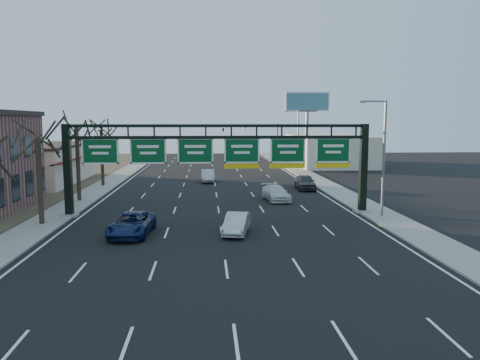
{
  "coord_description": "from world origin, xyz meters",
  "views": [
    {
      "loc": [
        -0.92,
        -28.84,
        7.39
      ],
      "look_at": [
        1.43,
        4.45,
        3.2
      ],
      "focal_mm": 35.0,
      "sensor_mm": 36.0,
      "label": 1
    }
  ],
  "objects": [
    {
      "name": "sign_gantry",
      "position": [
        0.16,
        8.0,
        4.63
      ],
      "size": [
        24.6,
        1.2,
        7.2
      ],
      "color": "black",
      "rests_on": "ground"
    },
    {
      "name": "cream_strip",
      "position": [
        -21.48,
        29.0,
        2.36
      ],
      "size": [
        10.9,
        18.4,
        4.7
      ],
      "color": "beige",
      "rests_on": "ground"
    },
    {
      "name": "sidewalk_right",
      "position": [
        12.8,
        20.0,
        0.06
      ],
      "size": [
        3.0,
        120.0,
        0.12
      ],
      "primitive_type": "cube",
      "color": "gray",
      "rests_on": "ground"
    },
    {
      "name": "car_silver_distant",
      "position": [
        -0.83,
        28.25,
        0.74
      ],
      "size": [
        1.58,
        4.52,
        1.49
      ],
      "primitive_type": "imported",
      "rotation": [
        0.0,
        0.0,
        0.0
      ],
      "color": "#A7A6AB",
      "rests_on": "ground"
    },
    {
      "name": "car_silver_sedan",
      "position": [
        1.0,
        1.44,
        0.67
      ],
      "size": [
        2.21,
        4.27,
        1.34
      ],
      "primitive_type": "imported",
      "rotation": [
        0.0,
        0.0,
        -0.2
      ],
      "color": "#B5B6BB",
      "rests_on": "ground"
    },
    {
      "name": "tree_gantry",
      "position": [
        -12.8,
        5.0,
        7.11
      ],
      "size": [
        3.6,
        3.6,
        8.48
      ],
      "color": "#2C2418",
      "rests_on": "sidewalk_left"
    },
    {
      "name": "ground",
      "position": [
        0.0,
        0.0,
        0.0
      ],
      "size": [
        160.0,
        160.0,
        0.0
      ],
      "primitive_type": "plane",
      "color": "black",
      "rests_on": "ground"
    },
    {
      "name": "billboard_right",
      "position": [
        15.0,
        44.98,
        9.06
      ],
      "size": [
        7.0,
        0.5,
        12.0
      ],
      "color": "slate",
      "rests_on": "ground"
    },
    {
      "name": "car_grey_far",
      "position": [
        9.76,
        21.14,
        0.81
      ],
      "size": [
        2.13,
        4.85,
        1.63
      ],
      "primitive_type": "imported",
      "rotation": [
        0.0,
        0.0,
        -0.04
      ],
      "color": "#383A3C",
      "rests_on": "ground"
    },
    {
      "name": "car_white_wagon",
      "position": [
        5.5,
        14.26,
        0.7
      ],
      "size": [
        2.59,
        5.04,
        1.4
      ],
      "primitive_type": "imported",
      "rotation": [
        0.0,
        0.0,
        0.13
      ],
      "color": "silver",
      "rests_on": "ground"
    },
    {
      "name": "sidewalk_left",
      "position": [
        -12.8,
        20.0,
        0.06
      ],
      "size": [
        3.0,
        120.0,
        0.12
      ],
      "primitive_type": "cube",
      "color": "gray",
      "rests_on": "ground"
    },
    {
      "name": "traffic_signal_mast",
      "position": [
        5.69,
        55.0,
        5.5
      ],
      "size": [
        10.16,
        0.54,
        7.0
      ],
      "color": "black",
      "rests_on": "ground"
    },
    {
      "name": "lane_markings",
      "position": [
        0.0,
        20.0,
        0.01
      ],
      "size": [
        21.6,
        120.0,
        0.01
      ],
      "primitive_type": "cube",
      "color": "white",
      "rests_on": "ground"
    },
    {
      "name": "building_right_distant",
      "position": [
        20.0,
        50.0,
        2.5
      ],
      "size": [
        12.0,
        20.0,
        5.0
      ],
      "primitive_type": "cube",
      "color": "beige",
      "rests_on": "ground"
    },
    {
      "name": "car_blue_suv",
      "position": [
        -5.88,
        1.5,
        0.73
      ],
      "size": [
        2.82,
        5.44,
        1.47
      ],
      "primitive_type": "imported",
      "rotation": [
        0.0,
        0.0,
        -0.08
      ],
      "color": "#121F50",
      "rests_on": "ground"
    },
    {
      "name": "tree_mid",
      "position": [
        -12.8,
        15.0,
        7.85
      ],
      "size": [
        3.6,
        3.6,
        9.24
      ],
      "color": "#2C2418",
      "rests_on": "sidewalk_left"
    },
    {
      "name": "streetlight_near",
      "position": [
        12.47,
        6.0,
        5.08
      ],
      "size": [
        2.15,
        0.22,
        9.0
      ],
      "color": "slate",
      "rests_on": "sidewalk_right"
    },
    {
      "name": "tree_far",
      "position": [
        -12.8,
        25.0,
        7.48
      ],
      "size": [
        3.6,
        3.6,
        8.86
      ],
      "color": "#2C2418",
      "rests_on": "sidewalk_left"
    },
    {
      "name": "streetlight_far",
      "position": [
        12.47,
        40.0,
        5.08
      ],
      "size": [
        2.15,
        0.22,
        9.0
      ],
      "color": "slate",
      "rests_on": "sidewalk_right"
    }
  ]
}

